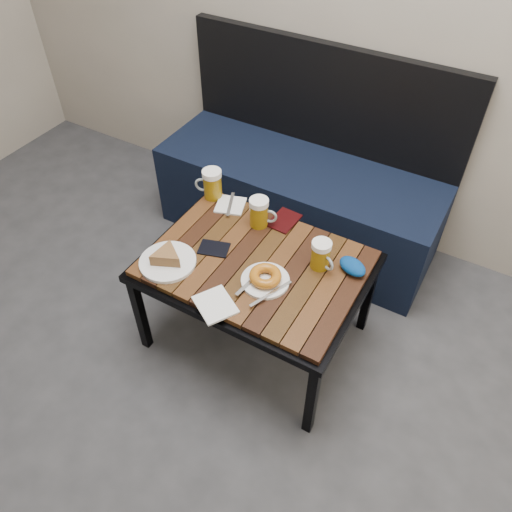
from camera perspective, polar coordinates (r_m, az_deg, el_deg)
The scene contains 12 objects.
bench at distance 2.56m, azimuth 5.07°, elevation 7.27°, with size 1.40×0.50×0.95m.
cafe_table at distance 1.93m, azimuth 0.00°, elevation -1.51°, with size 0.84×0.62×0.47m.
beer_mug_left at distance 2.17m, azimuth -5.07°, elevation 8.22°, with size 0.13×0.10×0.13m.
beer_mug_centre at distance 2.01m, azimuth 0.40°, elevation 5.00°, with size 0.12×0.09×0.13m.
beer_mug_right at distance 1.86m, azimuth 7.44°, elevation 0.13°, with size 0.11×0.09×0.12m.
plate_pie at distance 1.91m, azimuth -10.11°, elevation -0.30°, with size 0.22×0.22×0.06m.
plate_bagel at distance 1.81m, azimuth 1.06°, elevation -2.54°, with size 0.18×0.23×0.05m.
napkin_left at distance 2.15m, azimuth -2.93°, elevation 5.84°, with size 0.15×0.15×0.01m.
napkin_right at distance 1.76m, azimuth -4.68°, elevation -5.58°, with size 0.18×0.18×0.01m.
passport_navy at distance 1.95m, azimuth -4.83°, elevation 0.87°, with size 0.08×0.12×0.01m, color black.
passport_burgundy at distance 2.07m, azimuth 3.23°, elevation 4.08°, with size 0.10×0.14×0.01m, color black.
knit_pouch at distance 1.88m, azimuth 10.97°, elevation -1.17°, with size 0.11×0.07×0.05m, color #050D88.
Camera 1 is at (0.77, -0.09, 1.83)m, focal length 35.00 mm.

